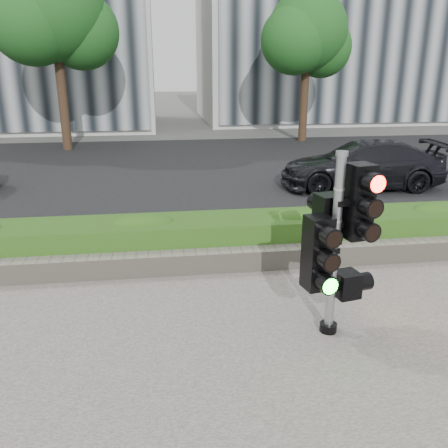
# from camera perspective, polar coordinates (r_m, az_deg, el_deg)

# --- Properties ---
(ground) EXTENTS (120.00, 120.00, 0.00)m
(ground) POSITION_cam_1_polar(r_m,az_deg,el_deg) (6.15, 1.65, -12.94)
(ground) COLOR #51514C
(ground) RESTS_ON ground
(road) EXTENTS (60.00, 13.00, 0.02)m
(road) POSITION_cam_1_polar(r_m,az_deg,el_deg) (15.53, -4.44, 6.55)
(road) COLOR black
(road) RESTS_ON ground
(curb) EXTENTS (60.00, 0.25, 0.12)m
(curb) POSITION_cam_1_polar(r_m,az_deg,el_deg) (8.94, -1.65, -2.13)
(curb) COLOR gray
(curb) RESTS_ON ground
(stone_wall) EXTENTS (12.00, 0.32, 0.34)m
(stone_wall) POSITION_cam_1_polar(r_m,az_deg,el_deg) (7.74, -0.65, -4.38)
(stone_wall) COLOR gray
(stone_wall) RESTS_ON sidewalk
(hedge) EXTENTS (12.00, 1.00, 0.68)m
(hedge) POSITION_cam_1_polar(r_m,az_deg,el_deg) (8.28, -1.22, -1.57)
(hedge) COLOR #4B8E2B
(hedge) RESTS_ON sidewalk
(building_right) EXTENTS (18.00, 10.00, 12.00)m
(building_right) POSITION_cam_1_polar(r_m,az_deg,el_deg) (32.55, 14.77, 22.85)
(building_right) COLOR #B7B7B2
(building_right) RESTS_ON ground
(tree_left) EXTENTS (4.61, 4.03, 7.34)m
(tree_left) POSITION_cam_1_polar(r_m,az_deg,el_deg) (20.15, -19.80, 22.72)
(tree_left) COLOR black
(tree_left) RESTS_ON ground
(tree_right) EXTENTS (4.10, 3.58, 6.53)m
(tree_right) POSITION_cam_1_polar(r_m,az_deg,el_deg) (21.72, 9.91, 21.59)
(tree_right) COLOR black
(tree_right) RESTS_ON ground
(traffic_signal) EXTENTS (0.82, 0.67, 2.28)m
(traffic_signal) POSITION_cam_1_polar(r_m,az_deg,el_deg) (5.78, 13.33, -1.42)
(traffic_signal) COLOR black
(traffic_signal) RESTS_ON sidewalk
(car_dark) EXTENTS (4.49, 2.03, 1.28)m
(car_dark) POSITION_cam_1_polar(r_m,az_deg,el_deg) (13.51, 16.25, 6.87)
(car_dark) COLOR black
(car_dark) RESTS_ON road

